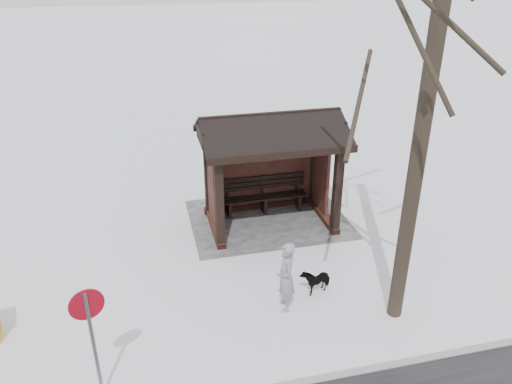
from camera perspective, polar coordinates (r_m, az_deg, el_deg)
ground at (r=13.55m, az=1.59°, el=-3.51°), size 120.00×120.00×0.00m
kerb at (r=9.42m, az=10.81°, el=-19.68°), size 120.00×0.15×0.06m
trampled_patch at (r=13.71m, az=1.37°, el=-3.08°), size 4.20×3.20×0.02m
bus_shelter at (r=12.76m, az=1.52°, el=5.32°), size 3.60×2.40×3.09m
pedestrian at (r=10.15m, az=3.42°, el=-9.69°), size 0.41×0.58×1.53m
dog at (r=10.96m, az=6.85°, el=-9.88°), size 0.75×0.54×0.57m
road_sign at (r=8.30m, az=-18.50°, el=-13.76°), size 0.53×0.19×2.13m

